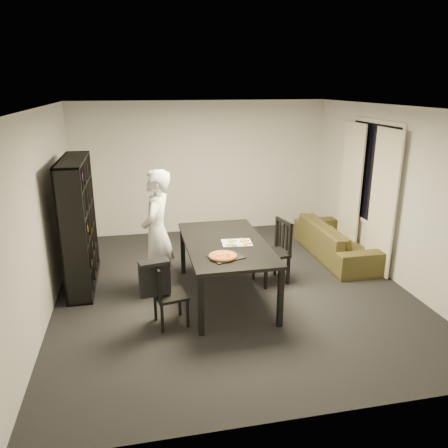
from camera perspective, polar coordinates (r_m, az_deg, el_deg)
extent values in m
cube|color=black|center=(6.58, 0.97, -8.23)|extent=(5.00, 5.50, 0.01)
cube|color=white|center=(5.92, 1.11, 15.01)|extent=(5.00, 5.50, 0.01)
cube|color=silver|center=(8.76, -2.96, 7.33)|extent=(5.00, 0.01, 2.60)
cube|color=silver|center=(3.65, 10.69, -8.29)|extent=(5.00, 0.01, 2.60)
cube|color=silver|center=(6.10, -22.54, 1.32)|extent=(0.01, 5.50, 2.60)
cube|color=silver|center=(7.09, 21.19, 3.65)|extent=(0.01, 5.50, 2.60)
cube|color=black|center=(7.54, 18.84, 6.24)|extent=(0.02, 1.40, 1.60)
cube|color=white|center=(7.54, 18.81, 6.24)|extent=(0.03, 1.52, 1.72)
cube|color=beige|center=(7.14, 20.04, 2.62)|extent=(0.03, 0.70, 2.25)
cube|color=beige|center=(8.01, 16.22, 4.56)|extent=(0.03, 0.70, 2.25)
cube|color=black|center=(6.71, -18.44, 0.07)|extent=(0.35, 1.50, 1.90)
cube|color=black|center=(6.00, 0.19, -2.57)|extent=(1.09, 1.97, 0.04)
cube|color=black|center=(5.25, -3.02, -10.62)|extent=(0.07, 0.07, 0.78)
cube|color=black|center=(5.47, 7.37, -9.55)|extent=(0.07, 0.07, 0.78)
cube|color=black|center=(6.94, -5.40, -3.41)|extent=(0.07, 0.07, 0.78)
cube|color=black|center=(7.10, 2.53, -2.83)|extent=(0.07, 0.07, 0.78)
cube|color=black|center=(5.52, -6.98, -9.25)|extent=(0.45, 0.45, 0.04)
cube|color=black|center=(5.39, -8.83, -7.45)|extent=(0.11, 0.38, 0.41)
cube|color=black|center=(5.31, -8.92, -5.64)|extent=(0.10, 0.36, 0.05)
cube|color=black|center=(5.52, -4.76, -11.57)|extent=(0.04, 0.04, 0.37)
cube|color=black|center=(5.79, -5.80, -10.10)|extent=(0.04, 0.04, 0.37)
cube|color=black|center=(5.44, -8.07, -12.15)|extent=(0.04, 0.04, 0.37)
cube|color=black|center=(5.72, -8.96, -10.63)|extent=(0.04, 0.04, 0.37)
cube|color=black|center=(6.61, 6.17, -3.86)|extent=(0.53, 0.53, 0.04)
cube|color=black|center=(6.62, 7.76, -1.48)|extent=(0.14, 0.45, 0.48)
cube|color=black|center=(6.55, 7.84, 0.32)|extent=(0.12, 0.42, 0.05)
cube|color=black|center=(6.77, 3.87, -5.46)|extent=(0.04, 0.04, 0.44)
cube|color=black|center=(6.46, 5.47, -6.67)|extent=(0.04, 0.04, 0.44)
cube|color=black|center=(6.95, 6.68, -4.93)|extent=(0.04, 0.04, 0.44)
cube|color=black|center=(6.65, 8.37, -6.07)|extent=(0.04, 0.04, 0.44)
cube|color=black|center=(5.37, -9.03, -7.26)|extent=(0.39, 0.15, 0.41)
cube|color=black|center=(5.28, -9.14, -5.04)|extent=(0.38, 0.23, 0.05)
imported|color=white|center=(6.19, -8.75, -1.16)|extent=(0.62, 0.76, 1.80)
cube|color=black|center=(5.47, 0.24, -4.31)|extent=(0.48, 0.44, 0.01)
cylinder|color=#95612B|center=(5.45, -0.15, -4.21)|extent=(0.35, 0.35, 0.02)
cylinder|color=orange|center=(5.45, -0.15, -4.06)|extent=(0.31, 0.31, 0.01)
cube|color=white|center=(5.96, 1.68, -2.46)|extent=(0.43, 0.33, 0.01)
imported|color=#423A1A|center=(7.84, 14.49, -2.08)|extent=(0.80, 2.04, 0.60)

